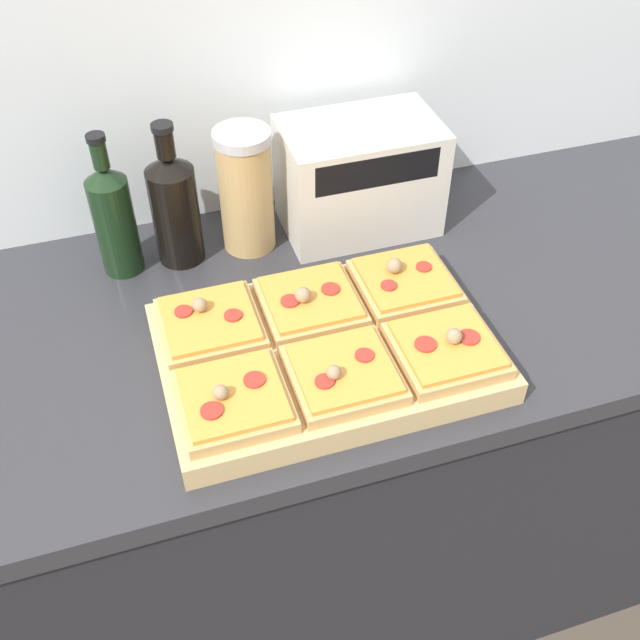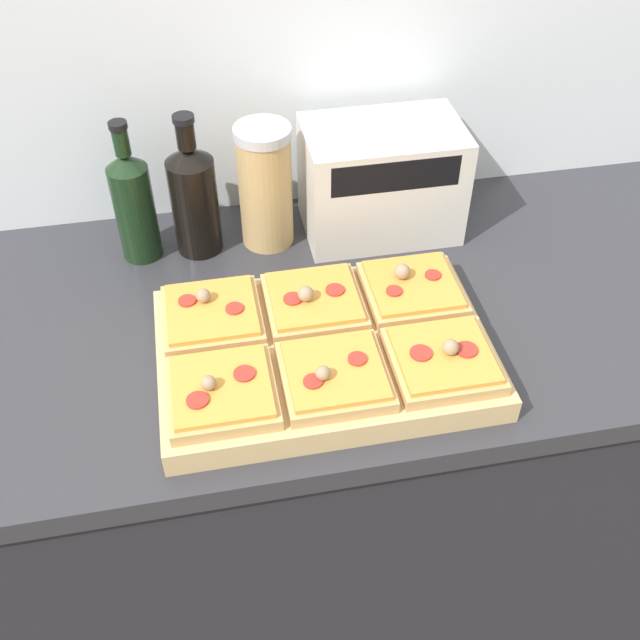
{
  "view_description": "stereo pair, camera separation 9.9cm",
  "coord_description": "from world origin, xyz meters",
  "px_view_note": "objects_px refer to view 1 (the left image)",
  "views": [
    {
      "loc": [
        -0.19,
        -0.57,
        1.74
      ],
      "look_at": [
        0.06,
        0.22,
        0.96
      ],
      "focal_mm": 42.0,
      "sensor_mm": 36.0,
      "label": 1
    },
    {
      "loc": [
        -0.1,
        -0.6,
        1.74
      ],
      "look_at": [
        0.06,
        0.22,
        0.96
      ],
      "focal_mm": 42.0,
      "sensor_mm": 36.0,
      "label": 2
    }
  ],
  "objects_px": {
    "wine_bottle": "(175,206)",
    "grain_jar_tall": "(246,191)",
    "cutting_board": "(326,352)",
    "toaster_oven": "(359,177)",
    "olive_oil_bottle": "(114,217)"
  },
  "relations": [
    {
      "from": "olive_oil_bottle",
      "to": "wine_bottle",
      "type": "height_order",
      "value": "wine_bottle"
    },
    {
      "from": "cutting_board",
      "to": "olive_oil_bottle",
      "type": "distance_m",
      "value": 0.44
    },
    {
      "from": "grain_jar_tall",
      "to": "toaster_oven",
      "type": "xyz_separation_m",
      "value": [
        0.21,
        -0.0,
        -0.01
      ]
    },
    {
      "from": "cutting_board",
      "to": "toaster_oven",
      "type": "relative_size",
      "value": 1.65
    },
    {
      "from": "olive_oil_bottle",
      "to": "toaster_oven",
      "type": "distance_m",
      "value": 0.44
    },
    {
      "from": "wine_bottle",
      "to": "toaster_oven",
      "type": "distance_m",
      "value": 0.34
    },
    {
      "from": "olive_oil_bottle",
      "to": "grain_jar_tall",
      "type": "distance_m",
      "value": 0.23
    },
    {
      "from": "grain_jar_tall",
      "to": "toaster_oven",
      "type": "relative_size",
      "value": 0.76
    },
    {
      "from": "olive_oil_bottle",
      "to": "wine_bottle",
      "type": "relative_size",
      "value": 1.0
    },
    {
      "from": "cutting_board",
      "to": "toaster_oven",
      "type": "distance_m",
      "value": 0.38
    },
    {
      "from": "grain_jar_tall",
      "to": "cutting_board",
      "type": "bearing_deg",
      "value": -83.12
    },
    {
      "from": "cutting_board",
      "to": "grain_jar_tall",
      "type": "xyz_separation_m",
      "value": [
        -0.04,
        0.33,
        0.09
      ]
    },
    {
      "from": "olive_oil_bottle",
      "to": "toaster_oven",
      "type": "xyz_separation_m",
      "value": [
        0.44,
        -0.0,
        -0.0
      ]
    },
    {
      "from": "olive_oil_bottle",
      "to": "cutting_board",
      "type": "bearing_deg",
      "value": -50.86
    },
    {
      "from": "wine_bottle",
      "to": "grain_jar_tall",
      "type": "bearing_deg",
      "value": 0.0
    }
  ]
}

